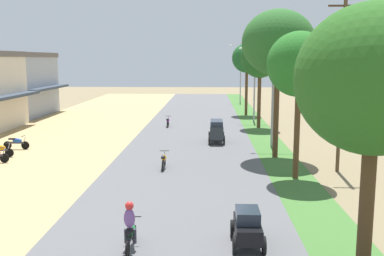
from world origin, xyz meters
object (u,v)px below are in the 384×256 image
object	(u,v)px
streetlamp_mid	(255,78)
car_van_charcoal	(217,130)
median_tree_third	(278,43)
motorbike_ahead_third	(164,160)
median_tree_fifth	(247,58)
motorbike_ahead_second	(130,227)
parked_motorbike_sixth	(17,142)
car_hatchback_black	(247,226)
streetlamp_far	(241,69)
median_tree_fourth	(260,58)
streetlamp_near	(273,85)
median_tree_second	(299,65)
motorbike_ahead_fourth	(168,121)
utility_pole_near	(342,83)
parked_motorbike_fifth	(0,149)
median_tree_nearest	(374,80)

from	to	relation	value
streetlamp_mid	car_van_charcoal	distance (m)	12.48
median_tree_third	motorbike_ahead_third	distance (m)	10.03
median_tree_fifth	motorbike_ahead_second	bearing A→B (deg)	-100.63
parked_motorbike_sixth	car_hatchback_black	bearing A→B (deg)	-46.89
streetlamp_far	streetlamp_mid	bearing A→B (deg)	-90.00
median_tree_fourth	car_hatchback_black	size ratio (longest dim) A/B	4.05
streetlamp_near	streetlamp_far	xyz separation A→B (m)	(0.00, 31.89, 0.35)
parked_motorbike_sixth	streetlamp_near	world-z (taller)	streetlamp_near
median_tree_third	median_tree_fourth	xyz separation A→B (m)	(0.32, 12.30, -0.87)
median_tree_second	streetlamp_far	xyz separation A→B (m)	(-0.06, 40.43, -1.14)
motorbike_ahead_fourth	median_tree_fourth	bearing A→B (deg)	0.09
streetlamp_mid	motorbike_ahead_second	world-z (taller)	streetlamp_mid
motorbike_ahead_fourth	utility_pole_near	bearing A→B (deg)	-55.05
motorbike_ahead_third	streetlamp_mid	bearing A→B (deg)	70.11
parked_motorbike_fifth	median_tree_nearest	size ratio (longest dim) A/B	0.23
motorbike_ahead_second	parked_motorbike_sixth	bearing A→B (deg)	123.71
streetlamp_mid	motorbike_ahead_fourth	distance (m)	9.78
streetlamp_mid	motorbike_ahead_second	size ratio (longest dim) A/B	4.10
car_van_charcoal	motorbike_ahead_third	size ratio (longest dim) A/B	1.34
streetlamp_mid	motorbike_ahead_third	xyz separation A→B (m)	(-7.02, -19.40, -3.77)
median_tree_second	motorbike_ahead_fourth	size ratio (longest dim) A/B	4.20
utility_pole_near	motorbike_ahead_fourth	size ratio (longest dim) A/B	5.29
car_van_charcoal	median_tree_nearest	bearing A→B (deg)	-78.78
parked_motorbike_fifth	streetlamp_near	bearing A→B (deg)	13.30
median_tree_nearest	median_tree_second	xyz separation A→B (m)	(-0.01, 10.31, 0.27)
median_tree_third	median_tree_fifth	distance (m)	21.40
motorbike_ahead_fourth	median_tree_fifth	bearing A→B (deg)	49.13
median_tree_fourth	motorbike_ahead_fourth	distance (m)	10.06
car_hatchback_black	parked_motorbike_fifth	bearing A→B (deg)	138.07
parked_motorbike_fifth	motorbike_ahead_second	world-z (taller)	motorbike_ahead_second
streetlamp_near	car_van_charcoal	distance (m)	5.31
median_tree_second	streetlamp_near	size ratio (longest dim) A/B	1.00
parked_motorbike_sixth	parked_motorbike_fifth	bearing A→B (deg)	-90.14
motorbike_ahead_third	median_tree_fourth	bearing A→B (deg)	65.68
streetlamp_far	motorbike_ahead_second	world-z (taller)	streetlamp_far
median_tree_third	median_tree_nearest	bearing A→B (deg)	-88.76
motorbike_ahead_second	motorbike_ahead_fourth	world-z (taller)	motorbike_ahead_second
parked_motorbike_sixth	motorbike_ahead_fourth	size ratio (longest dim) A/B	1.00
car_hatchback_black	parked_motorbike_sixth	bearing A→B (deg)	133.11
parked_motorbike_fifth	motorbike_ahead_third	xyz separation A→B (m)	(10.68, -2.65, 0.02)
streetlamp_far	utility_pole_near	xyz separation A→B (m)	(2.72, -38.71, 0.17)
median_tree_second	median_tree_third	xyz separation A→B (m)	(-0.32, 5.06, 1.26)
parked_motorbike_sixth	median_tree_fourth	world-z (taller)	median_tree_fourth
parked_motorbike_fifth	streetlamp_far	xyz separation A→B (m)	(17.70, 36.07, 4.23)
streetlamp_mid	motorbike_ahead_second	distance (m)	31.29
streetlamp_far	median_tree_nearest	bearing A→B (deg)	-89.92
parked_motorbike_sixth	car_van_charcoal	xyz separation A→B (m)	(13.80, 2.90, 0.47)
median_tree_third	streetlamp_near	world-z (taller)	median_tree_third
median_tree_fourth	car_van_charcoal	size ratio (longest dim) A/B	3.37
car_hatchback_black	median_tree_fourth	bearing A→B (deg)	82.88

